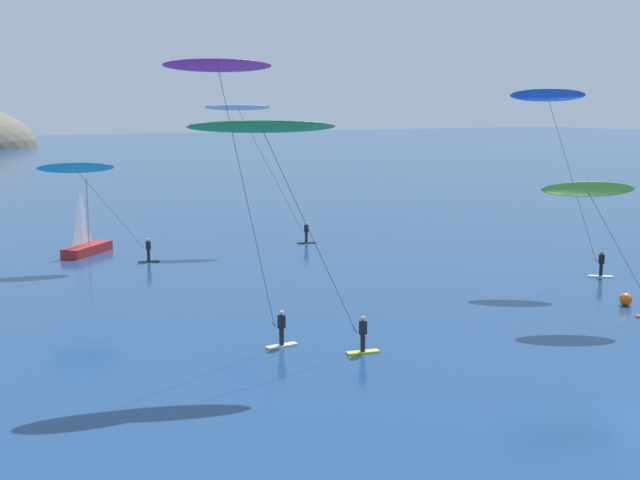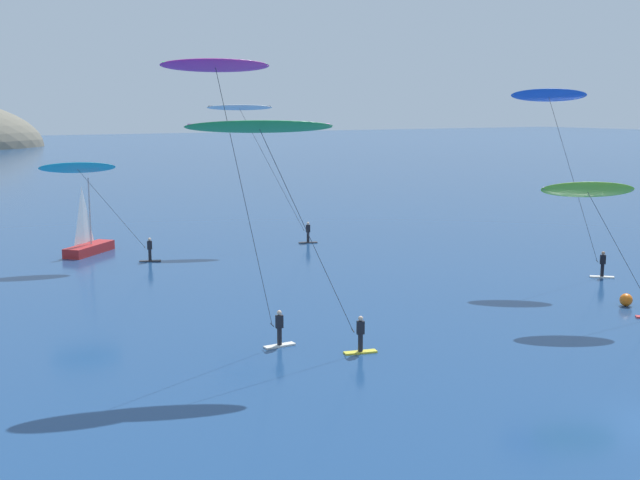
# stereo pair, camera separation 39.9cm
# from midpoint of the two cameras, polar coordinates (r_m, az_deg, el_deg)

# --- Properties ---
(sailboat_near) EXTENTS (5.03, 4.73, 5.70)m
(sailboat_near) POSITION_cam_midpoint_polar(r_m,az_deg,el_deg) (62.58, -16.25, -0.34)
(sailboat_near) COLOR #B22323
(sailboat_near) RESTS_ON ground
(kitesurfer_blue) EXTENTS (6.05, 4.86, 12.08)m
(kitesurfer_blue) POSITION_cam_midpoint_polar(r_m,az_deg,el_deg) (53.16, 16.01, 8.79)
(kitesurfer_blue) COLOR silver
(kitesurfer_blue) RESTS_ON ground
(kitesurfer_cyan) EXTENTS (7.91, 2.88, 7.26)m
(kitesurfer_cyan) POSITION_cam_midpoint_polar(r_m,az_deg,el_deg) (57.31, -16.77, 4.45)
(kitesurfer_cyan) COLOR #2D2D33
(kitesurfer_cyan) RESTS_ON ground
(kitesurfer_green) EXTENTS (8.03, 3.65, 10.42)m
(kitesurfer_green) POSITION_cam_midpoint_polar(r_m,az_deg,el_deg) (34.02, -3.90, 6.84)
(kitesurfer_green) COLOR yellow
(kitesurfer_green) RESTS_ON ground
(kitesurfer_lime) EXTENTS (6.16, 4.44, 7.26)m
(kitesurfer_lime) POSITION_cam_midpoint_polar(r_m,az_deg,el_deg) (43.32, 18.59, 2.80)
(kitesurfer_lime) COLOR red
(kitesurfer_lime) RESTS_ON ground
(kitesurfer_magenta) EXTENTS (5.84, 2.32, 12.96)m
(kitesurfer_magenta) POSITION_cam_midpoint_polar(r_m,az_deg,el_deg) (35.03, -7.17, 10.44)
(kitesurfer_magenta) COLOR silver
(kitesurfer_magenta) RESTS_ON ground
(kitesurfer_white) EXTENTS (8.31, 3.91, 11.11)m
(kitesurfer_white) POSITION_cam_midpoint_polar(r_m,az_deg,el_deg) (63.38, -5.55, 8.43)
(kitesurfer_white) COLOR #2D2D33
(kitesurfer_white) RESTS_ON ground
(marker_buoy) EXTENTS (0.70, 0.70, 0.70)m
(marker_buoy) POSITION_cam_midpoint_polar(r_m,az_deg,el_deg) (47.60, 20.69, -3.96)
(marker_buoy) COLOR orange
(marker_buoy) RESTS_ON ground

